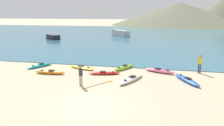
# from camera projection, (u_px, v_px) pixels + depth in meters

# --- Properties ---
(ground_plane) EXTENTS (400.00, 400.00, 0.00)m
(ground_plane) POSITION_uv_depth(u_px,v_px,m) (88.00, 105.00, 12.83)
(ground_plane) COLOR #C6B793
(bay_water) EXTENTS (160.00, 70.00, 0.06)m
(bay_water) POSITION_uv_depth(u_px,v_px,m) (145.00, 35.00, 55.22)
(bay_water) COLOR teal
(bay_water) RESTS_ON ground_plane
(far_hill_left) EXTENTS (65.05, 65.05, 10.35)m
(far_hill_left) POSITION_uv_depth(u_px,v_px,m) (179.00, 14.00, 103.67)
(far_hill_left) COLOR #6B7056
(far_hill_left) RESTS_ON ground_plane
(kayak_on_sand_0) EXTENTS (1.98, 3.48, 0.34)m
(kayak_on_sand_0) POSITION_uv_depth(u_px,v_px,m) (131.00, 79.00, 17.50)
(kayak_on_sand_0) COLOR white
(kayak_on_sand_0) RESTS_ON ground_plane
(kayak_on_sand_1) EXTENTS (2.79, 0.79, 0.36)m
(kayak_on_sand_1) POSITION_uv_depth(u_px,v_px,m) (50.00, 72.00, 19.49)
(kayak_on_sand_1) COLOR orange
(kayak_on_sand_1) RESTS_ON ground_plane
(kayak_on_sand_2) EXTENTS (1.90, 2.78, 0.41)m
(kayak_on_sand_2) POSITION_uv_depth(u_px,v_px,m) (124.00, 67.00, 21.09)
(kayak_on_sand_2) COLOR #8CCC2D
(kayak_on_sand_2) RESTS_ON ground_plane
(kayak_on_sand_3) EXTENTS (1.99, 3.30, 0.37)m
(kayak_on_sand_3) POSITION_uv_depth(u_px,v_px,m) (187.00, 80.00, 17.25)
(kayak_on_sand_3) COLOR blue
(kayak_on_sand_3) RESTS_ON ground_plane
(kayak_on_sand_4) EXTENTS (1.81, 2.90, 0.34)m
(kayak_on_sand_4) POSITION_uv_depth(u_px,v_px,m) (40.00, 66.00, 22.04)
(kayak_on_sand_4) COLOR teal
(kayak_on_sand_4) RESTS_ON ground_plane
(kayak_on_sand_5) EXTENTS (2.81, 1.24, 0.29)m
(kayak_on_sand_5) POSITION_uv_depth(u_px,v_px,m) (104.00, 73.00, 19.31)
(kayak_on_sand_5) COLOR red
(kayak_on_sand_5) RESTS_ON ground_plane
(kayak_on_sand_6) EXTENTS (2.95, 1.77, 0.38)m
(kayak_on_sand_6) POSITION_uv_depth(u_px,v_px,m) (159.00, 71.00, 19.96)
(kayak_on_sand_6) COLOR #E5668C
(kayak_on_sand_6) RESTS_ON ground_plane
(kayak_on_sand_7) EXTENTS (3.01, 1.77, 0.29)m
(kayak_on_sand_7) POSITION_uv_depth(u_px,v_px,m) (82.00, 68.00, 21.31)
(kayak_on_sand_7) COLOR yellow
(kayak_on_sand_7) RESTS_ON ground_plane
(person_near_foreground) EXTENTS (0.31, 0.27, 1.54)m
(person_near_foreground) POSITION_uv_depth(u_px,v_px,m) (81.00, 74.00, 16.13)
(person_near_foreground) COLOR gray
(person_near_foreground) RESTS_ON ground_plane
(person_near_waterline) EXTENTS (0.35, 0.24, 1.71)m
(person_near_waterline) POSITION_uv_depth(u_px,v_px,m) (200.00, 63.00, 19.56)
(person_near_waterline) COLOR #384260
(person_near_waterline) RESTS_ON ground_plane
(moored_boat_0) EXTENTS (3.56, 3.15, 0.94)m
(moored_boat_0) POSITION_uv_depth(u_px,v_px,m) (53.00, 37.00, 45.36)
(moored_boat_0) COLOR black
(moored_boat_0) RESTS_ON bay_water
(moored_boat_1) EXTENTS (4.92, 5.23, 1.36)m
(moored_boat_1) POSITION_uv_depth(u_px,v_px,m) (121.00, 33.00, 51.60)
(moored_boat_1) COLOR #B2B2B7
(moored_boat_1) RESTS_ON bay_water
(loose_paddle) EXTENTS (1.73, 2.39, 0.03)m
(loose_paddle) POSITION_uv_depth(u_px,v_px,m) (99.00, 84.00, 16.58)
(loose_paddle) COLOR black
(loose_paddle) RESTS_ON ground_plane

